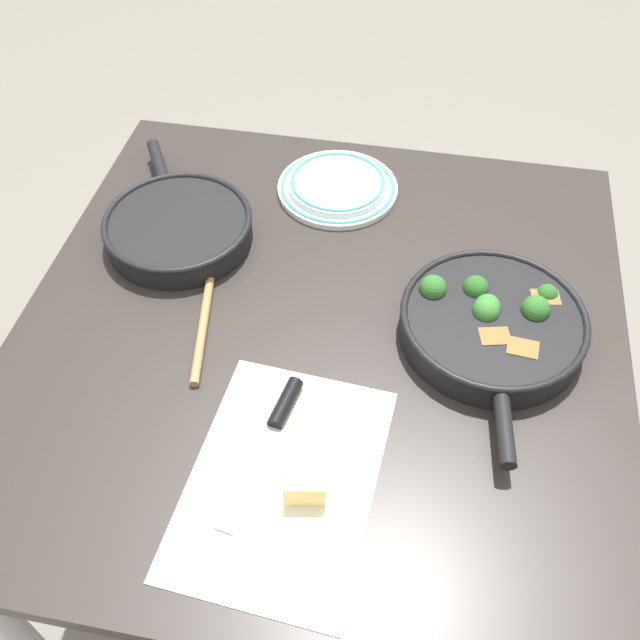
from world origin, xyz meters
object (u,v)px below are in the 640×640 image
object	(u,v)px
skillet_broccoli	(493,324)
wooden_spoon	(209,285)
grater_knife	(273,429)
dinner_plate_stack	(338,186)
cheese_block	(306,474)
skillet_eggs	(178,227)

from	to	relation	value
skillet_broccoli	wooden_spoon	xyz separation A→B (m)	(0.02, 0.48, -0.02)
skillet_broccoli	wooden_spoon	world-z (taller)	skillet_broccoli
grater_knife	dinner_plate_stack	world-z (taller)	dinner_plate_stack
cheese_block	skillet_broccoli	bearing A→B (deg)	-37.55
dinner_plate_stack	skillet_eggs	bearing A→B (deg)	125.67
grater_knife	cheese_block	size ratio (longest dim) A/B	3.08
cheese_block	grater_knife	bearing A→B (deg)	42.28
grater_knife	dinner_plate_stack	distance (m)	0.57
skillet_eggs	wooden_spoon	bearing A→B (deg)	-170.95
grater_knife	skillet_broccoli	bearing A→B (deg)	139.14
wooden_spoon	grater_knife	xyz separation A→B (m)	(-0.27, -0.17, 0.00)
skillet_broccoli	dinner_plate_stack	bearing A→B (deg)	-142.33
skillet_broccoli	skillet_eggs	xyz separation A→B (m)	(0.13, 0.57, -0.00)
skillet_eggs	grater_knife	world-z (taller)	skillet_eggs
skillet_broccoli	cheese_block	size ratio (longest dim) A/B	4.97
dinner_plate_stack	grater_knife	bearing A→B (deg)	-179.91
grater_knife	dinner_plate_stack	size ratio (longest dim) A/B	1.08
grater_knife	cheese_block	xyz separation A→B (m)	(-0.07, -0.06, 0.01)
skillet_broccoli	grater_knife	distance (m)	0.39
skillet_eggs	grater_knife	bearing A→B (deg)	-174.41
skillet_broccoli	wooden_spoon	size ratio (longest dim) A/B	1.22
wooden_spoon	skillet_broccoli	bearing A→B (deg)	-102.37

